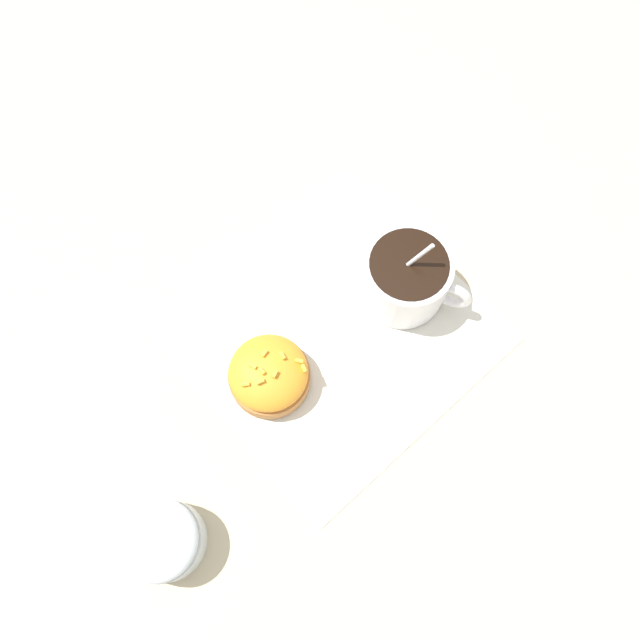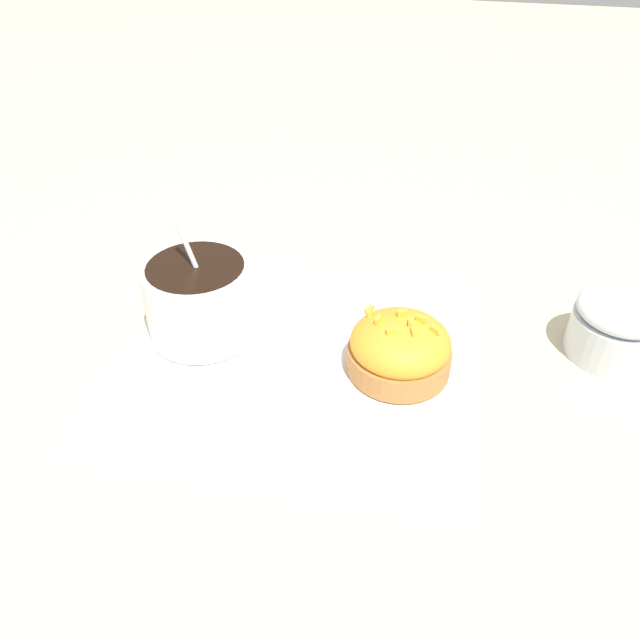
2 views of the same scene
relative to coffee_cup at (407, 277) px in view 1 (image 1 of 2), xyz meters
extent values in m
plane|color=#C6B793|center=(-0.08, 0.01, -0.04)|extent=(3.00, 3.00, 0.00)
cube|color=white|center=(-0.08, 0.01, -0.04)|extent=(0.29, 0.28, 0.00)
cylinder|color=white|center=(0.00, 0.00, 0.00)|extent=(0.09, 0.09, 0.06)
cylinder|color=black|center=(0.00, 0.00, 0.02)|extent=(0.08, 0.08, 0.01)
torus|color=white|center=(0.02, -0.04, 0.00)|extent=(0.03, 0.04, 0.04)
ellipsoid|color=silver|center=(0.02, -0.01, -0.03)|extent=(0.03, 0.03, 0.01)
cylinder|color=silver|center=(-0.01, 0.00, 0.02)|extent=(0.04, 0.03, 0.09)
cylinder|color=#B2753D|center=(-0.16, 0.01, -0.02)|extent=(0.08, 0.08, 0.02)
ellipsoid|color=orange|center=(-0.16, 0.01, -0.01)|extent=(0.08, 0.08, 0.04)
cube|color=yellow|center=(-0.16, 0.00, 0.01)|extent=(0.01, 0.01, 0.00)
cube|color=yellow|center=(-0.17, 0.02, 0.01)|extent=(0.01, 0.01, 0.00)
cube|color=yellow|center=(-0.15, 0.01, 0.01)|extent=(0.00, 0.01, 0.00)
cube|color=yellow|center=(-0.16, 0.02, 0.01)|extent=(0.01, 0.01, 0.00)
cube|color=yellow|center=(-0.18, 0.00, 0.01)|extent=(0.01, 0.00, 0.00)
cube|color=yellow|center=(-0.19, 0.01, 0.01)|extent=(0.01, 0.01, 0.00)
cube|color=yellow|center=(-0.14, -0.01, 0.00)|extent=(0.01, 0.01, 0.00)
cube|color=yellow|center=(-0.17, 0.01, 0.01)|extent=(0.00, 0.01, 0.00)
cube|color=yellow|center=(-0.14, 0.00, 0.00)|extent=(0.01, 0.01, 0.00)
cylinder|color=silver|center=(-0.32, -0.05, -0.02)|extent=(0.07, 0.07, 0.04)
ellipsoid|color=silver|center=(-0.32, -0.05, 0.01)|extent=(0.07, 0.07, 0.02)
camera|label=1|loc=(-0.22, -0.14, 0.56)|focal=35.00mm
camera|label=2|loc=(-0.19, 0.37, 0.29)|focal=35.00mm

